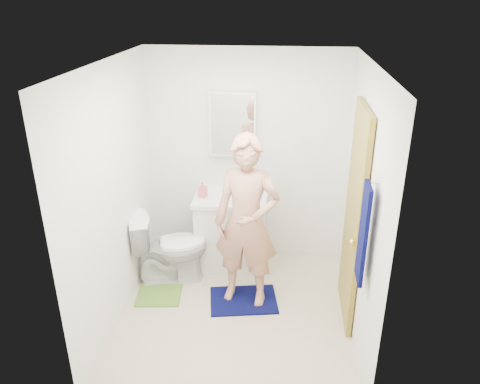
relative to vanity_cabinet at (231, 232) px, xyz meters
name	(u,v)px	position (x,y,z in m)	size (l,w,h in m)	color
floor	(236,313)	(0.15, -0.91, -0.41)	(2.20, 2.40, 0.02)	beige
ceiling	(234,62)	(0.15, -0.91, 2.01)	(2.20, 2.40, 0.02)	white
wall_back	(247,157)	(0.15, 0.30, 0.80)	(2.20, 0.02, 2.40)	white
wall_front	(214,281)	(0.15, -2.12, 0.80)	(2.20, 0.02, 2.40)	white
wall_left	(113,197)	(-0.96, -0.91, 0.80)	(0.02, 2.40, 2.40)	white
wall_right	(363,208)	(1.26, -0.91, 0.80)	(0.02, 2.40, 2.40)	white
vanity_cabinet	(231,232)	(0.00, 0.00, 0.00)	(0.75, 0.55, 0.80)	white
countertop	(231,198)	(0.00, 0.00, 0.43)	(0.79, 0.59, 0.05)	white
sink_basin	(231,197)	(0.00, 0.00, 0.44)	(0.40, 0.40, 0.03)	white
faucet	(233,184)	(0.00, 0.18, 0.51)	(0.03, 0.03, 0.12)	silver
medicine_cabinet	(233,124)	(0.00, 0.22, 1.20)	(0.50, 0.12, 0.70)	white
mirror_panel	(232,125)	(0.00, 0.16, 1.20)	(0.46, 0.01, 0.66)	white
door	(354,218)	(1.22, -0.76, 0.62)	(0.05, 0.80, 2.05)	#A88F2E
door_knob	(353,243)	(1.18, -1.08, 0.55)	(0.07, 0.07, 0.07)	gold
towel	(363,234)	(1.18, -1.48, 0.85)	(0.03, 0.24, 0.80)	#06093D
towel_hook	(375,182)	(1.22, -1.48, 1.27)	(0.02, 0.02, 0.06)	silver
toilet	(170,247)	(-0.61, -0.40, 0.00)	(0.45, 0.79, 0.81)	white
bath_mat	(243,300)	(0.21, -0.72, -0.39)	(0.67, 0.48, 0.02)	#06093D
green_rug	(159,295)	(-0.67, -0.72, -0.39)	(0.45, 0.38, 0.02)	olive
soap_dispenser	(203,190)	(-0.30, -0.06, 0.54)	(0.08, 0.08, 0.18)	#D56366
toothbrush_cup	(242,188)	(0.11, 0.14, 0.49)	(0.11, 0.11, 0.09)	#613A81
man	(247,223)	(0.23, -0.69, 0.49)	(0.63, 0.41, 1.73)	tan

